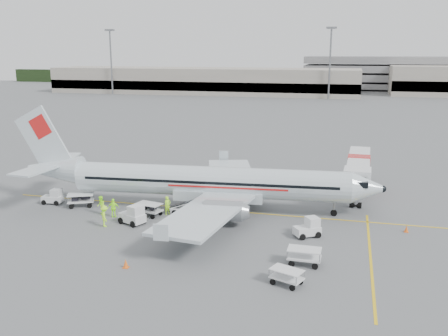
{
  "coord_description": "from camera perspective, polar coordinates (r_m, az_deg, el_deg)",
  "views": [
    {
      "loc": [
        11.85,
        -44.92,
        15.27
      ],
      "look_at": [
        0.0,
        2.0,
        3.8
      ],
      "focal_mm": 40.0,
      "sensor_mm": 36.0,
      "label": 1
    }
  ],
  "objects": [
    {
      "name": "crew_d",
      "position": [
        47.8,
        -12.5,
        -4.49
      ],
      "size": [
        1.13,
        0.68,
        1.8
      ],
      "primitive_type": "imported",
      "rotation": [
        0.0,
        0.0,
        3.38
      ],
      "color": "#A9FB23",
      "rests_on": "ground"
    },
    {
      "name": "cone_stbd",
      "position": [
        37.14,
        -11.17,
        -10.64
      ],
      "size": [
        0.41,
        0.41,
        0.67
      ],
      "primitive_type": "cone",
      "color": "orange",
      "rests_on": "ground"
    },
    {
      "name": "belt_loader",
      "position": [
        47.39,
        -4.08,
        -4.02
      ],
      "size": [
        4.36,
        1.77,
        2.33
      ],
      "primitive_type": null,
      "rotation": [
        0.0,
        0.0,
        -0.04
      ],
      "color": "silver",
      "rests_on": "ground"
    },
    {
      "name": "crew_c",
      "position": [
        45.52,
        -13.48,
        -5.38
      ],
      "size": [
        1.29,
        1.42,
        1.91
      ],
      "primitive_type": "imported",
      "rotation": [
        0.0,
        0.0,
        2.18
      ],
      "color": "#A9FB23",
      "rests_on": "ground"
    },
    {
      "name": "parking_garage",
      "position": [
        205.51,
        18.14,
        10.38
      ],
      "size": [
        62.0,
        24.0,
        14.0
      ],
      "primitive_type": null,
      "color": "slate",
      "rests_on": "ground"
    },
    {
      "name": "cart_loaded_b",
      "position": [
        51.9,
        -16.05,
        -3.56
      ],
      "size": [
        2.91,
        2.41,
        1.31
      ],
      "primitive_type": null,
      "rotation": [
        0.0,
        0.0,
        0.43
      ],
      "color": "silver",
      "rests_on": "ground"
    },
    {
      "name": "treeline",
      "position": [
        220.58,
        11.24,
        9.89
      ],
      "size": [
        300.0,
        3.0,
        6.0
      ],
      "primitive_type": null,
      "color": "black",
      "rests_on": "ground"
    },
    {
      "name": "cart_empty_b",
      "position": [
        34.21,
        7.17,
        -12.26
      ],
      "size": [
        2.44,
        1.95,
        1.11
      ],
      "primitive_type": null,
      "rotation": [
        0.0,
        0.0,
        -0.38
      ],
      "color": "silver",
      "rests_on": "ground"
    },
    {
      "name": "crew_a",
      "position": [
        47.75,
        -6.47,
        -4.27
      ],
      "size": [
        0.74,
        0.78,
        1.8
      ],
      "primitive_type": "imported",
      "rotation": [
        0.0,
        0.0,
        0.92
      ],
      "color": "#A9FB23",
      "rests_on": "ground"
    },
    {
      "name": "cart_empty_a",
      "position": [
        37.27,
        9.15,
        -9.97
      ],
      "size": [
        2.42,
        1.45,
        1.26
      ],
      "primitive_type": null,
      "rotation": [
        0.0,
        0.0,
        -0.01
      ],
      "color": "silver",
      "rests_on": "ground"
    },
    {
      "name": "cone_nose",
      "position": [
        45.94,
        20.13,
        -6.53
      ],
      "size": [
        0.37,
        0.37,
        0.6
      ],
      "primitive_type": "cone",
      "color": "orange",
      "rests_on": "ground"
    },
    {
      "name": "mast_center",
      "position": [
        163.12,
        12.01,
        11.55
      ],
      "size": [
        3.2,
        1.2,
        22.0
      ],
      "primitive_type": null,
      "color": "slate",
      "rests_on": "ground"
    },
    {
      "name": "jet_bridge",
      "position": [
        56.3,
        15.08,
        -0.71
      ],
      "size": [
        3.48,
        15.76,
        4.11
      ],
      "primitive_type": null,
      "rotation": [
        0.0,
        0.0,
        -0.03
      ],
      "color": "silver",
      "rests_on": "ground"
    },
    {
      "name": "cart_loaded_a",
      "position": [
        47.67,
        -8.55,
        -4.72
      ],
      "size": [
        2.64,
        1.94,
        1.24
      ],
      "primitive_type": null,
      "rotation": [
        0.0,
        0.0,
        -0.25
      ],
      "color": "silver",
      "rests_on": "ground"
    },
    {
      "name": "aircraft",
      "position": [
        47.89,
        -1.61,
        0.76
      ],
      "size": [
        37.25,
        30.29,
        9.69
      ],
      "primitive_type": null,
      "rotation": [
        0.0,
        0.0,
        0.08
      ],
      "color": "silver",
      "rests_on": "ground"
    },
    {
      "name": "stripe_cross",
      "position": [
        40.01,
        16.38,
        -9.67
      ],
      "size": [
        0.2,
        20.0,
        0.01
      ],
      "primitive_type": "cube",
      "color": "yellow",
      "rests_on": "ground"
    },
    {
      "name": "tug_aft",
      "position": [
        53.73,
        -19.03,
        -3.08
      ],
      "size": [
        2.08,
        1.32,
        1.53
      ],
      "primitive_type": null,
      "rotation": [
        0.0,
        0.0,
        0.1
      ],
      "color": "silver",
      "rests_on": "ground"
    },
    {
      "name": "tug_mid",
      "position": [
        45.74,
        -10.47,
        -5.21
      ],
      "size": [
        2.66,
        2.13,
        1.79
      ],
      "primitive_type": null,
      "rotation": [
        0.0,
        0.0,
        -0.4
      ],
      "color": "silver",
      "rests_on": "ground"
    },
    {
      "name": "crew_b",
      "position": [
        48.86,
        -13.89,
        -4.17
      ],
      "size": [
        1.03,
        1.1,
        1.81
      ],
      "primitive_type": "imported",
      "rotation": [
        0.0,
        0.0,
        -1.07
      ],
      "color": "#A9FB23",
      "rests_on": "ground"
    },
    {
      "name": "ground",
      "position": [
        48.9,
        -0.58,
        -4.86
      ],
      "size": [
        360.0,
        360.0,
        0.0
      ],
      "primitive_type": "plane",
      "color": "#56595B"
    },
    {
      "name": "terminal_west",
      "position": [
        182.76,
        -2.37,
        9.94
      ],
      "size": [
        110.0,
        22.0,
        9.0
      ],
      "primitive_type": null,
      "color": "gray",
      "rests_on": "ground"
    },
    {
      "name": "stripe_lead",
      "position": [
        48.9,
        -0.58,
        -4.86
      ],
      "size": [
        44.0,
        0.2,
        0.01
      ],
      "primitive_type": "cube",
      "color": "yellow",
      "rests_on": "ground"
    },
    {
      "name": "mast_west",
      "position": [
        182.38,
        -12.77,
        11.67
      ],
      "size": [
        3.2,
        1.2,
        22.0
      ],
      "primitive_type": null,
      "color": "slate",
      "rests_on": "ground"
    },
    {
      "name": "cone_port",
      "position": [
        62.32,
        2.65,
        -0.59
      ],
      "size": [
        0.35,
        0.35,
        0.58
      ],
      "primitive_type": "cone",
      "color": "orange",
      "rests_on": "ground"
    },
    {
      "name": "tug_fore",
      "position": [
        42.57,
        9.48,
        -6.7
      ],
      "size": [
        2.45,
        2.19,
        1.65
      ],
      "primitive_type": null,
      "rotation": [
        0.0,
        0.0,
        0.58
      ],
      "color": "silver",
      "rests_on": "ground"
    }
  ]
}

